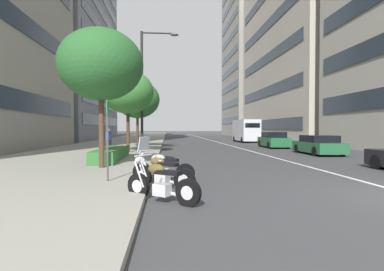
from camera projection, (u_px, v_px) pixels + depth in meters
name	position (u px, v px, depth m)	size (l,w,h in m)	color
sidewalk_right_plaza	(125.00, 142.00, 36.36)	(160.00, 9.07, 0.15)	gray
lane_centre_stripe	(213.00, 141.00, 42.27)	(110.00, 0.16, 0.01)	silver
motorcycle_mid_row	(161.00, 185.00, 7.07)	(1.33, 1.74, 1.09)	black
motorcycle_by_sign_pole	(161.00, 174.00, 8.60)	(1.28, 1.81, 1.48)	black
motorcycle_nearest_camera	(162.00, 168.00, 9.79)	(0.82, 2.02, 1.46)	black
car_following_behind	(318.00, 145.00, 20.22)	(4.42, 2.05, 1.28)	#236038
car_approaching_light	(274.00, 140.00, 27.39)	(4.57, 2.03, 1.42)	#236038
delivery_van_ahead	(246.00, 130.00, 38.31)	(5.85, 2.25, 2.82)	silver
parking_sign_by_curb	(108.00, 132.00, 9.01)	(0.32, 0.06, 2.43)	#47494C
street_lamp_with_banners	(147.00, 80.00, 20.98)	(1.26, 2.66, 8.31)	#232326
clipped_hedge_bed	(111.00, 154.00, 15.29)	(5.25, 1.10, 0.57)	#337033
street_tree_near_plaza_corner	(101.00, 65.00, 12.08)	(3.36, 3.36, 5.55)	#473323
street_tree_mid_sidewalk	(128.00, 92.00, 20.06)	(3.41, 3.41, 5.45)	#473323
street_tree_by_lamp_post	(137.00, 99.00, 26.19)	(3.83, 3.83, 5.73)	#473323
pedestrian_on_plaza	(109.00, 140.00, 20.66)	(0.47, 0.39, 1.56)	#2D2D33
office_tower_near_left	(319.00, 46.00, 47.01)	(28.31, 16.89, 29.28)	beige
office_tower_far_left_down_avenue	(264.00, 42.00, 74.88)	(20.61, 17.33, 46.25)	gray
office_tower_behind_plaza	(54.00, 24.00, 49.12)	(28.06, 15.81, 37.48)	gray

